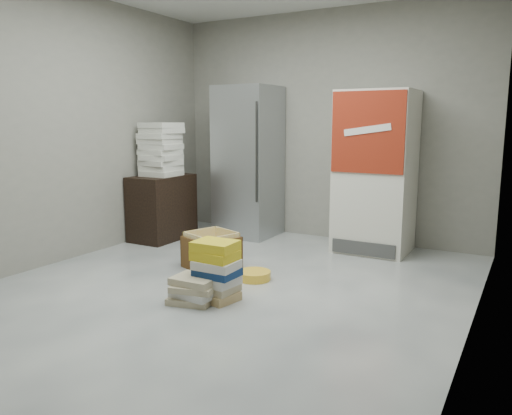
{
  "coord_description": "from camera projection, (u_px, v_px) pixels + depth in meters",
  "views": [
    {
      "loc": [
        2.32,
        -3.39,
        1.47
      ],
      "look_at": [
        0.02,
        0.7,
        0.65
      ],
      "focal_mm": 35.0,
      "sensor_mm": 36.0,
      "label": 1
    }
  ],
  "objects": [
    {
      "name": "ground",
      "position": [
        214.0,
        294.0,
        4.28
      ],
      "size": [
        5.0,
        5.0,
        0.0
      ],
      "primitive_type": "plane",
      "color": "silver",
      "rests_on": "ground"
    },
    {
      "name": "room_shell",
      "position": [
        211.0,
        79.0,
        3.97
      ],
      "size": [
        4.04,
        5.04,
        2.82
      ],
      "color": "gray",
      "rests_on": "ground"
    },
    {
      "name": "steel_fridge",
      "position": [
        248.0,
        162.0,
        6.38
      ],
      "size": [
        0.7,
        0.72,
        1.9
      ],
      "color": "#AEB1B6",
      "rests_on": "ground"
    },
    {
      "name": "coke_cooler",
      "position": [
        375.0,
        172.0,
        5.58
      ],
      "size": [
        0.8,
        0.73,
        1.8
      ],
      "color": "silver",
      "rests_on": "ground"
    },
    {
      "name": "wood_shelf",
      "position": [
        162.0,
        207.0,
        6.25
      ],
      "size": [
        0.5,
        0.8,
        0.8
      ],
      "primitive_type": "cube",
      "color": "black",
      "rests_on": "ground"
    },
    {
      "name": "supply_box_stack",
      "position": [
        161.0,
        149.0,
        6.12
      ],
      "size": [
        0.45,
        0.44,
        0.65
      ],
      "color": "silver",
      "rests_on": "wood_shelf"
    },
    {
      "name": "phonebook_stack_main",
      "position": [
        216.0,
        271.0,
        4.11
      ],
      "size": [
        0.39,
        0.33,
        0.5
      ],
      "rotation": [
        0.0,
        0.0,
        -0.07
      ],
      "color": "tan",
      "rests_on": "ground"
    },
    {
      "name": "phonebook_stack_side",
      "position": [
        194.0,
        290.0,
        4.07
      ],
      "size": [
        0.44,
        0.35,
        0.22
      ],
      "rotation": [
        0.0,
        0.0,
        0.08
      ],
      "color": "tan",
      "rests_on": "ground"
    },
    {
      "name": "cardboard_box",
      "position": [
        212.0,
        253.0,
        5.04
      ],
      "size": [
        0.58,
        0.58,
        0.37
      ],
      "rotation": [
        0.0,
        0.0,
        -0.34
      ],
      "color": "gold",
      "rests_on": "ground"
    },
    {
      "name": "bucket_lid",
      "position": [
        254.0,
        275.0,
        4.67
      ],
      "size": [
        0.31,
        0.31,
        0.08
      ],
      "primitive_type": "cylinder",
      "rotation": [
        0.0,
        0.0,
        0.02
      ],
      "color": "yellow",
      "rests_on": "ground"
    }
  ]
}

